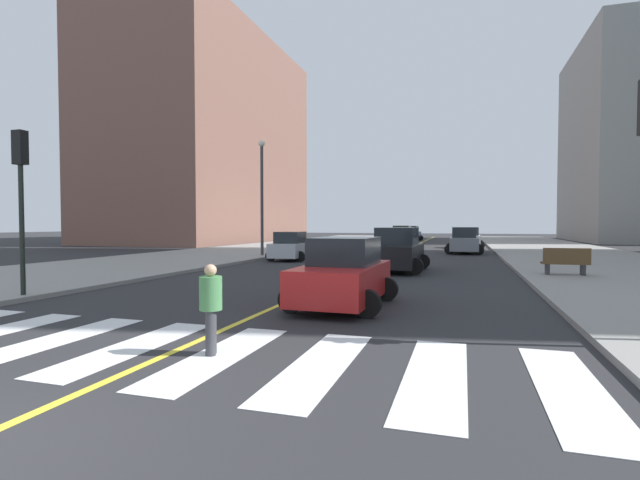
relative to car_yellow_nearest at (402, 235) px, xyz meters
name	(u,v)px	position (x,y,z in m)	size (l,w,h in m)	color
sidewalk_kerb_west	(158,261)	(-10.46, -29.73, -0.89)	(10.00, 120.00, 0.15)	gray
crosswalk_paint	(176,351)	(1.74, -45.73, -0.96)	(13.50, 4.00, 0.01)	silver
lane_divider_paint	(408,248)	(1.74, -9.73, -0.96)	(0.16, 80.00, 0.01)	yellow
low_rise_brick_west	(209,142)	(-25.28, 1.14, 12.05)	(16.00, 32.00, 26.03)	brown
car_yellow_nearest	(402,235)	(0.00, 0.00, 0.00)	(2.93, 4.66, 2.07)	gold
car_silver_second	(291,247)	(-3.65, -25.73, -0.14)	(2.58, 4.04, 1.78)	#B7B7BC
car_red_third	(343,274)	(3.47, -40.47, -0.08)	(2.68, 4.26, 1.89)	red
car_white_fourth	(469,238)	(7.11, -7.31, -0.06)	(2.75, 4.38, 1.95)	silver
car_black_fifth	(396,251)	(3.54, -30.51, 0.01)	(3.00, 4.72, 2.09)	black
car_blue_sixth	(411,234)	(-0.04, 9.80, -0.04)	(2.92, 4.54, 1.99)	#2D479E
car_gray_seventh	(464,241)	(6.64, -15.68, -0.03)	(2.83, 4.52, 2.01)	slate
traffic_light_far_corner	(21,180)	(-5.91, -42.25, 2.60)	(0.36, 0.41, 4.87)	black
park_bench	(566,262)	(10.66, -31.51, -0.28)	(1.83, 0.67, 1.12)	brown
pedestrian_crossing	(211,305)	(2.46, -45.73, -0.10)	(0.39, 0.39, 1.57)	#38383D
street_lamp	(262,188)	(-6.45, -23.93, 3.73)	(0.44, 0.44, 7.75)	#38383D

